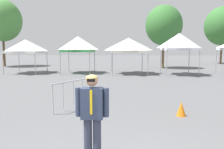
{
  "coord_description": "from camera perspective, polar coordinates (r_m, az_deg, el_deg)",
  "views": [
    {
      "loc": [
        0.26,
        -3.15,
        2.26
      ],
      "look_at": [
        -0.17,
        4.92,
        1.3
      ],
      "focal_mm": 35.04,
      "sensor_mm": 36.0,
      "label": 1
    }
  ],
  "objects": [
    {
      "name": "crowd_barrier_by_lift",
      "position": [
        8.41,
        -10.08,
        -3.65
      ],
      "size": [
        1.13,
        1.82,
        1.08
      ],
      "color": "#B7BABF",
      "rests_on": "ground"
    },
    {
      "name": "canopy_tent_behind_center",
      "position": [
        19.64,
        4.36,
        7.61
      ],
      "size": [
        3.32,
        3.32,
        3.2
      ],
      "color": "#9E9EA3",
      "rests_on": "ground"
    },
    {
      "name": "traffic_cone_lot_center",
      "position": [
        7.8,
        17.62,
        -8.53
      ],
      "size": [
        0.32,
        0.32,
        0.48
      ],
      "primitive_type": "cone",
      "color": "orange",
      "rests_on": "ground"
    },
    {
      "name": "tree_behind_tents_left",
      "position": [
        36.29,
        26.91,
        11.2
      ],
      "size": [
        5.11,
        5.11,
        8.32
      ],
      "color": "brown",
      "rests_on": "ground"
    },
    {
      "name": "tree_behind_tents_center",
      "position": [
        31.08,
        -26.74,
        12.49
      ],
      "size": [
        4.71,
        4.71,
        8.33
      ],
      "color": "brown",
      "rests_on": "ground"
    },
    {
      "name": "canopy_tent_behind_left",
      "position": [
        20.49,
        -8.84,
        7.82
      ],
      "size": [
        2.83,
        2.83,
        3.38
      ],
      "color": "#9E9EA3",
      "rests_on": "ground"
    },
    {
      "name": "person_foreground",
      "position": [
        4.29,
        -5.19,
        -9.88
      ],
      "size": [
        0.65,
        0.26,
        1.78
      ],
      "color": "#33384C",
      "rests_on": "ground"
    },
    {
      "name": "canopy_tent_left_of_center",
      "position": [
        19.71,
        17.15,
        8.17
      ],
      "size": [
        2.78,
        2.78,
        3.58
      ],
      "color": "#9E9EA3",
      "rests_on": "ground"
    },
    {
      "name": "canopy_tent_center",
      "position": [
        21.66,
        -21.59,
        6.83
      ],
      "size": [
        3.03,
        3.03,
        3.08
      ],
      "color": "#9E9EA3",
      "rests_on": "ground"
    },
    {
      "name": "tree_behind_tents_right",
      "position": [
        26.07,
        13.36,
        12.35
      ],
      "size": [
        4.13,
        4.13,
        7.15
      ],
      "color": "brown",
      "rests_on": "ground"
    }
  ]
}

